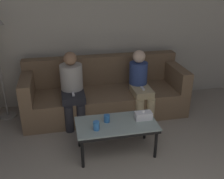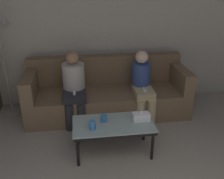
# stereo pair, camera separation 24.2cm
# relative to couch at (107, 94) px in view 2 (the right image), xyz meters

# --- Properties ---
(wall_back) EXTENTS (12.00, 0.06, 2.60)m
(wall_back) POSITION_rel_couch_xyz_m (0.00, 0.52, 0.97)
(wall_back) COLOR #B7B2A3
(wall_back) RESTS_ON ground_plane
(couch) EXTENTS (2.62, 0.91, 0.91)m
(couch) POSITION_rel_couch_xyz_m (0.00, 0.00, 0.00)
(couch) COLOR brown
(couch) RESTS_ON ground_plane
(coffee_table) EXTENTS (1.03, 0.54, 0.44)m
(coffee_table) POSITION_rel_couch_xyz_m (-0.06, -1.15, 0.07)
(coffee_table) COLOR #8C9E99
(coffee_table) RESTS_ON ground_plane
(cup_near_left) EXTENTS (0.08, 0.08, 0.10)m
(cup_near_left) POSITION_rel_couch_xyz_m (-0.17, -1.09, 0.16)
(cup_near_left) COLOR #3372BF
(cup_near_left) RESTS_ON coffee_table
(cup_near_right) EXTENTS (0.08, 0.08, 0.11)m
(cup_near_right) POSITION_rel_couch_xyz_m (-0.33, -1.25, 0.17)
(cup_near_right) COLOR #3372BF
(cup_near_right) RESTS_ON coffee_table
(tissue_box) EXTENTS (0.22, 0.12, 0.13)m
(tissue_box) POSITION_rel_couch_xyz_m (0.31, -1.12, 0.17)
(tissue_box) COLOR white
(tissue_box) RESTS_ON coffee_table
(standing_lamp) EXTENTS (0.31, 0.26, 1.62)m
(standing_lamp) POSITION_rel_couch_xyz_m (-1.59, 0.14, 0.67)
(standing_lamp) COLOR gray
(standing_lamp) RESTS_ON ground_plane
(seated_person_left_end) EXTENTS (0.35, 0.64, 1.11)m
(seated_person_left_end) POSITION_rel_couch_xyz_m (-0.54, -0.21, 0.27)
(seated_person_left_end) COLOR #28282D
(seated_person_left_end) RESTS_ON ground_plane
(seated_person_mid_left) EXTENTS (0.31, 0.63, 1.08)m
(seated_person_mid_left) POSITION_rel_couch_xyz_m (0.54, -0.23, 0.25)
(seated_person_mid_left) COLOR tan
(seated_person_mid_left) RESTS_ON ground_plane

